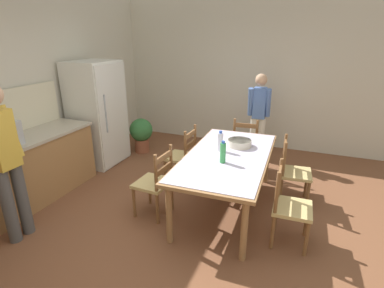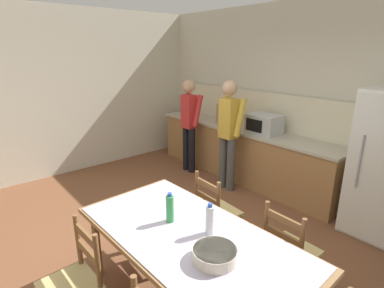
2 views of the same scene
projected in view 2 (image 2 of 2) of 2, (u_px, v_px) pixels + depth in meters
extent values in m
plane|color=brown|center=(176.00, 256.00, 3.31)|extent=(8.32, 8.32, 0.00)
cube|color=beige|center=(314.00, 101.00, 4.51)|extent=(6.52, 0.12, 2.90)
cube|color=beige|center=(62.00, 94.00, 5.25)|extent=(0.12, 5.20, 2.90)
cube|color=#9E7042|center=(241.00, 153.00, 5.29)|extent=(3.57, 0.62, 0.86)
cube|color=#B2A893|center=(242.00, 129.00, 5.15)|extent=(3.61, 0.66, 0.04)
cube|color=#B7BCC1|center=(210.00, 120.00, 5.74)|extent=(0.52, 0.38, 0.02)
cube|color=beige|center=(255.00, 108.00, 5.25)|extent=(3.57, 0.03, 0.60)
cube|color=silver|center=(383.00, 175.00, 3.24)|extent=(0.77, 0.02, 1.71)
cylinder|color=#A5AAB2|center=(360.00, 162.00, 3.37)|extent=(0.02, 0.02, 0.62)
cube|color=#B2B7BC|center=(264.00, 124.00, 4.75)|extent=(0.50, 0.38, 0.30)
cube|color=black|center=(254.00, 125.00, 4.67)|extent=(0.30, 0.01, 0.19)
cube|color=tan|center=(224.00, 114.00, 5.38)|extent=(0.24, 0.16, 0.36)
cylinder|color=olive|center=(97.00, 245.00, 2.94)|extent=(0.07, 0.07, 0.71)
cylinder|color=olive|center=(164.00, 215.00, 3.46)|extent=(0.07, 0.07, 0.71)
cube|color=olive|center=(190.00, 237.00, 2.43)|extent=(2.06, 1.07, 0.04)
cube|color=#B7B2CC|center=(190.00, 234.00, 2.43)|extent=(1.98, 1.03, 0.01)
cylinder|color=green|center=(170.00, 209.00, 2.57)|extent=(0.07, 0.07, 0.24)
cylinder|color=#2D51B2|center=(170.00, 195.00, 2.53)|extent=(0.04, 0.04, 0.03)
cylinder|color=silver|center=(210.00, 220.00, 2.40)|extent=(0.07, 0.07, 0.24)
cylinder|color=#2D51B2|center=(210.00, 205.00, 2.36)|extent=(0.04, 0.04, 0.03)
cylinder|color=beige|center=(215.00, 254.00, 2.11)|extent=(0.32, 0.32, 0.09)
cylinder|color=beige|center=(215.00, 250.00, 2.10)|extent=(0.31, 0.31, 0.02)
cylinder|color=brown|center=(317.00, 273.00, 2.77)|extent=(0.04, 0.04, 0.41)
cylinder|color=brown|center=(283.00, 254.00, 3.03)|extent=(0.04, 0.04, 0.41)
cylinder|color=brown|center=(262.00, 268.00, 2.83)|extent=(0.04, 0.04, 0.41)
cube|color=tan|center=(291.00, 250.00, 2.73)|extent=(0.43, 0.41, 0.04)
cylinder|color=brown|center=(302.00, 244.00, 2.42)|extent=(0.04, 0.04, 0.46)
cylinder|color=brown|center=(266.00, 224.00, 2.69)|extent=(0.04, 0.04, 0.46)
cube|color=brown|center=(284.00, 220.00, 2.52)|extent=(0.36, 0.03, 0.07)
cube|color=brown|center=(283.00, 236.00, 2.56)|extent=(0.36, 0.03, 0.07)
cylinder|color=brown|center=(84.00, 286.00, 2.62)|extent=(0.04, 0.04, 0.41)
cube|color=tan|center=(70.00, 287.00, 2.31)|extent=(0.43, 0.41, 0.04)
cylinder|color=brown|center=(78.00, 240.00, 2.47)|extent=(0.04, 0.04, 0.46)
cylinder|color=brown|center=(98.00, 261.00, 2.22)|extent=(0.04, 0.04, 0.46)
cube|color=brown|center=(86.00, 236.00, 2.31)|extent=(0.36, 0.04, 0.07)
cube|color=brown|center=(88.00, 252.00, 2.35)|extent=(0.36, 0.04, 0.07)
cylinder|color=brown|center=(239.00, 231.00, 3.41)|extent=(0.04, 0.04, 0.41)
cylinder|color=brown|center=(218.00, 218.00, 3.68)|extent=(0.04, 0.04, 0.41)
cylinder|color=brown|center=(217.00, 242.00, 3.21)|extent=(0.04, 0.04, 0.41)
cylinder|color=brown|center=(197.00, 227.00, 3.49)|extent=(0.04, 0.04, 0.41)
cube|color=tan|center=(218.00, 212.00, 3.38)|extent=(0.44, 0.42, 0.04)
cylinder|color=brown|center=(218.00, 203.00, 3.07)|extent=(0.04, 0.04, 0.46)
cylinder|color=brown|center=(197.00, 190.00, 3.35)|extent=(0.04, 0.04, 0.46)
cube|color=brown|center=(207.00, 185.00, 3.17)|extent=(0.36, 0.05, 0.07)
cube|color=brown|center=(207.00, 198.00, 3.22)|extent=(0.36, 0.05, 0.07)
cylinder|color=black|center=(186.00, 148.00, 5.61)|extent=(0.13, 0.13, 0.84)
cylinder|color=black|center=(192.00, 150.00, 5.49)|extent=(0.13, 0.13, 0.84)
cube|color=red|center=(189.00, 111.00, 5.34)|extent=(0.24, 0.19, 0.59)
sphere|color=tan|center=(189.00, 86.00, 5.20)|extent=(0.22, 0.22, 0.22)
cylinder|color=red|center=(186.00, 108.00, 5.49)|extent=(0.09, 0.23, 0.56)
cylinder|color=red|center=(198.00, 111.00, 5.25)|extent=(0.09, 0.23, 0.56)
cylinder|color=#4C4C4C|center=(223.00, 162.00, 4.88)|extent=(0.13, 0.13, 0.87)
cylinder|color=#4C4C4C|center=(231.00, 165.00, 4.76)|extent=(0.13, 0.13, 0.87)
cube|color=gold|center=(229.00, 118.00, 4.60)|extent=(0.24, 0.20, 0.61)
sphere|color=tan|center=(230.00, 88.00, 4.46)|extent=(0.23, 0.23, 0.23)
cylinder|color=gold|center=(224.00, 114.00, 4.76)|extent=(0.10, 0.23, 0.58)
cylinder|color=gold|center=(240.00, 118.00, 4.51)|extent=(0.10, 0.23, 0.58)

